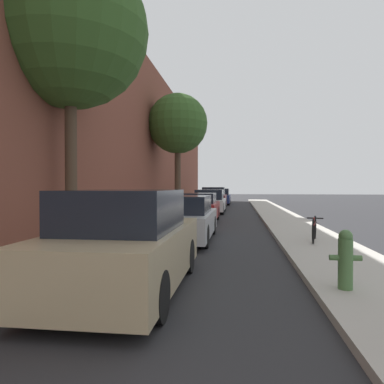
% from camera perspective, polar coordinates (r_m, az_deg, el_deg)
% --- Properties ---
extents(ground_plane, '(120.00, 120.00, 0.00)m').
position_cam_1_polar(ground_plane, '(15.29, 4.38, -5.11)').
color(ground_plane, '#28282B').
extents(sidewalk_left, '(2.00, 52.00, 0.12)m').
position_cam_1_polar(sidewalk_left, '(15.71, -6.28, -4.74)').
color(sidewalk_left, '#ADA89E').
rests_on(sidewalk_left, ground).
extents(sidewalk_right, '(2.00, 52.00, 0.12)m').
position_cam_1_polar(sidewalk_right, '(15.40, 15.25, -4.87)').
color(sidewalk_right, '#ADA89E').
rests_on(sidewalk_right, ground).
extents(building_facade_left, '(0.70, 52.00, 8.37)m').
position_cam_1_polar(building_facade_left, '(16.22, -11.02, 10.04)').
color(building_facade_left, brown).
rests_on(building_facade_left, ground).
extents(parked_car_champagne, '(1.70, 3.96, 1.54)m').
position_cam_1_polar(parked_car_champagne, '(5.59, -10.37, -8.17)').
color(parked_car_champagne, black).
rests_on(parked_car_champagne, ground).
extents(parked_car_silver, '(1.69, 4.36, 1.32)m').
position_cam_1_polar(parked_car_silver, '(10.69, -1.27, -4.31)').
color(parked_car_silver, black).
rests_on(parked_car_silver, ground).
extents(parked_car_red, '(1.77, 3.96, 1.30)m').
position_cam_1_polar(parked_car_red, '(16.11, 0.91, -2.56)').
color(parked_car_red, black).
rests_on(parked_car_red, ground).
extents(parked_car_white, '(1.79, 4.40, 1.41)m').
position_cam_1_polar(parked_car_white, '(21.68, 2.87, -1.57)').
color(parked_car_white, black).
rests_on(parked_car_white, ground).
extents(parked_car_maroon, '(1.78, 3.94, 1.55)m').
position_cam_1_polar(parked_car_maroon, '(26.54, 3.52, -0.99)').
color(parked_car_maroon, black).
rests_on(parked_car_maroon, ground).
extents(parked_car_navy, '(1.83, 4.55, 1.41)m').
position_cam_1_polar(parked_car_navy, '(31.74, 4.45, -0.79)').
color(parked_car_navy, black).
rests_on(parked_car_navy, ground).
extents(street_tree_near, '(3.92, 3.92, 7.38)m').
position_cam_1_polar(street_tree_near, '(10.34, -18.83, 23.16)').
color(street_tree_near, '#4C3A2B').
rests_on(street_tree_near, sidewalk_left).
extents(street_tree_far, '(3.27, 3.27, 6.56)m').
position_cam_1_polar(street_tree_far, '(19.91, -2.30, 10.74)').
color(street_tree_far, '#4C3A2B').
rests_on(street_tree_far, sidewalk_left).
extents(fire_hydrant, '(0.44, 0.20, 0.86)m').
position_cam_1_polar(fire_hydrant, '(5.67, 23.27, -9.71)').
color(fire_hydrant, '#47703D').
rests_on(fire_hydrant, sidewalk_right).
extents(bicycle, '(0.53, 1.56, 0.65)m').
position_cam_1_polar(bicycle, '(10.26, 18.91, -5.54)').
color(bicycle, black).
rests_on(bicycle, sidewalk_right).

